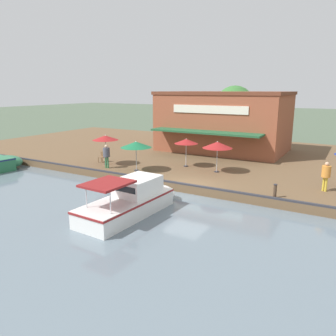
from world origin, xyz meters
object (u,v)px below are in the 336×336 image
(patio_umbrella_mid_patio_right, at_px, (217,145))
(cafe_chair_mid_patio, at_px, (102,156))
(waterfront_restaurant, at_px, (224,121))
(person_at_quay_edge, at_px, (106,153))
(patio_umbrella_mid_patio_left, at_px, (105,138))
(patio_umbrella_back_row, at_px, (186,141))
(motorboat_distant_upstream, at_px, (134,199))
(tree_downstream_bank, at_px, (232,107))
(person_near_entrance, at_px, (326,173))
(patio_umbrella_near_quay_edge, at_px, (136,145))
(mooring_post, at_px, (275,191))

(patio_umbrella_mid_patio_right, relative_size, cafe_chair_mid_patio, 2.69)
(waterfront_restaurant, distance_m, person_at_quay_edge, 12.99)
(patio_umbrella_mid_patio_left, relative_size, patio_umbrella_back_row, 1.08)
(patio_umbrella_mid_patio_left, relative_size, motorboat_distant_upstream, 0.35)
(patio_umbrella_back_row, distance_m, patio_umbrella_mid_patio_right, 2.81)
(waterfront_restaurant, height_order, person_at_quay_edge, waterfront_restaurant)
(patio_umbrella_back_row, bearing_deg, motorboat_distant_upstream, 9.19)
(patio_umbrella_mid_patio_left, xyz_separation_m, person_at_quay_edge, (0.93, 0.84, -1.01))
(tree_downstream_bank, bearing_deg, patio_umbrella_mid_patio_left, -23.81)
(waterfront_restaurant, relative_size, patio_umbrella_back_row, 5.40)
(cafe_chair_mid_patio, relative_size, person_near_entrance, 0.48)
(patio_umbrella_near_quay_edge, xyz_separation_m, tree_downstream_bank, (-13.62, 2.50, 2.20))
(patio_umbrella_mid_patio_left, bearing_deg, waterfront_restaurant, 152.30)
(patio_umbrella_mid_patio_left, bearing_deg, patio_umbrella_mid_patio_right, 103.86)
(waterfront_restaurant, relative_size, patio_umbrella_mid_patio_right, 5.26)
(person_at_quay_edge, bearing_deg, cafe_chair_mid_patio, -129.93)
(waterfront_restaurant, height_order, cafe_chair_mid_patio, waterfront_restaurant)
(person_near_entrance, bearing_deg, person_at_quay_edge, -82.70)
(patio_umbrella_back_row, relative_size, mooring_post, 2.82)
(motorboat_distant_upstream, bearing_deg, patio_umbrella_back_row, -170.81)
(cafe_chair_mid_patio, bearing_deg, patio_umbrella_mid_patio_left, 59.49)
(cafe_chair_mid_patio, distance_m, tree_downstream_bank, 14.75)
(waterfront_restaurant, relative_size, person_at_quay_edge, 6.58)
(waterfront_restaurant, bearing_deg, mooring_post, 31.89)
(motorboat_distant_upstream, distance_m, tree_downstream_bank, 19.92)
(motorboat_distant_upstream, bearing_deg, patio_umbrella_mid_patio_right, 171.08)
(patio_umbrella_mid_patio_right, xyz_separation_m, mooring_post, (3.87, 5.03, -1.61))
(waterfront_restaurant, distance_m, motorboat_distant_upstream, 17.56)
(person_near_entrance, xyz_separation_m, tree_downstream_bank, (-12.14, -10.15, 3.04))
(cafe_chair_mid_patio, distance_m, mooring_post, 14.75)
(patio_umbrella_mid_patio_left, height_order, motorboat_distant_upstream, patio_umbrella_mid_patio_left)
(person_at_quay_edge, relative_size, motorboat_distant_upstream, 0.27)
(patio_umbrella_near_quay_edge, height_order, person_at_quay_edge, patio_umbrella_near_quay_edge)
(patio_umbrella_mid_patio_right, xyz_separation_m, cafe_chair_mid_patio, (1.60, -9.55, -1.54))
(cafe_chair_mid_patio, relative_size, person_at_quay_edge, 0.47)
(patio_umbrella_back_row, relative_size, cafe_chair_mid_patio, 2.62)
(person_at_quay_edge, relative_size, tree_downstream_bank, 0.29)
(person_at_quay_edge, xyz_separation_m, motorboat_distant_upstream, (5.38, 6.47, -1.00))
(mooring_post, bearing_deg, cafe_chair_mid_patio, -98.87)
(person_near_entrance, bearing_deg, tree_downstream_bank, -140.11)
(tree_downstream_bank, bearing_deg, patio_umbrella_near_quay_edge, -10.39)
(person_near_entrance, height_order, mooring_post, person_near_entrance)
(patio_umbrella_mid_patio_left, distance_m, tree_downstream_bank, 14.51)
(patio_umbrella_back_row, height_order, patio_umbrella_mid_patio_right, patio_umbrella_mid_patio_right)
(cafe_chair_mid_patio, xyz_separation_m, motorboat_distant_upstream, (6.85, 8.22, -0.31))
(patio_umbrella_back_row, relative_size, tree_downstream_bank, 0.35)
(patio_umbrella_mid_patio_right, relative_size, person_at_quay_edge, 1.25)
(patio_umbrella_near_quay_edge, bearing_deg, motorboat_distant_upstream, 34.47)
(cafe_chair_mid_patio, bearing_deg, patio_umbrella_mid_patio_right, 99.49)
(person_near_entrance, relative_size, motorboat_distant_upstream, 0.26)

